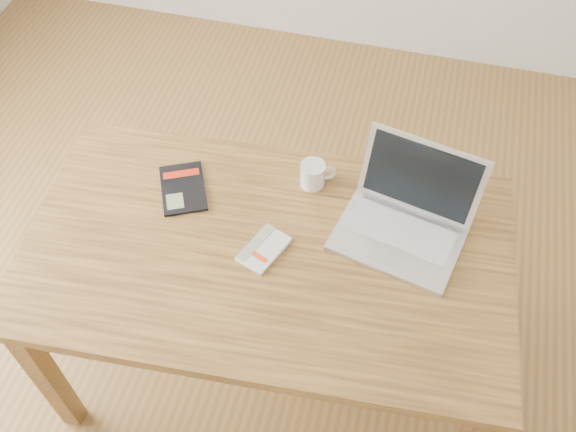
% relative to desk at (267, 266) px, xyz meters
% --- Properties ---
extents(room, '(4.04, 4.04, 2.70)m').
position_rel_desk_xyz_m(room, '(-0.26, 0.02, 0.69)').
color(room, brown).
rests_on(room, ground).
extents(desk, '(1.51, 0.93, 0.75)m').
position_rel_desk_xyz_m(desk, '(0.00, 0.00, 0.00)').
color(desk, brown).
rests_on(desk, ground).
extents(white_guidebook, '(0.15, 0.18, 0.01)m').
position_rel_desk_xyz_m(white_guidebook, '(-0.01, -0.01, 0.10)').
color(white_guidebook, silver).
rests_on(white_guidebook, desk).
extents(black_guidebook, '(0.21, 0.24, 0.01)m').
position_rel_desk_xyz_m(black_guidebook, '(-0.32, 0.16, 0.09)').
color(black_guidebook, black).
rests_on(black_guidebook, desk).
extents(laptop, '(0.42, 0.39, 0.25)m').
position_rel_desk_xyz_m(laptop, '(0.38, 0.18, 0.14)').
color(laptop, silver).
rests_on(laptop, desk).
extents(coffee_mug, '(0.11, 0.08, 0.09)m').
position_rel_desk_xyz_m(coffee_mug, '(0.08, 0.28, 0.13)').
color(coffee_mug, silver).
rests_on(coffee_mug, desk).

